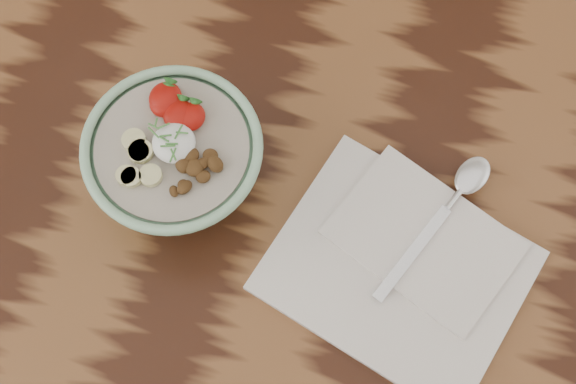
# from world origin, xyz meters

# --- Properties ---
(table) EXTENTS (1.60, 0.90, 0.75)m
(table) POSITION_xyz_m (0.00, 0.00, 0.66)
(table) COLOR black
(table) RESTS_ON ground
(breakfast_bowl) EXTENTS (0.17, 0.17, 0.11)m
(breakfast_bowl) POSITION_xyz_m (-0.03, 0.02, 0.81)
(breakfast_bowl) COLOR #92C59D
(breakfast_bowl) RESTS_ON table
(napkin) EXTENTS (0.29, 0.26, 0.01)m
(napkin) POSITION_xyz_m (0.21, -0.01, 0.76)
(napkin) COLOR white
(napkin) RESTS_ON table
(spoon) EXTENTS (0.09, 0.18, 0.01)m
(spoon) POSITION_xyz_m (0.25, 0.07, 0.77)
(spoon) COLOR silver
(spoon) RESTS_ON napkin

